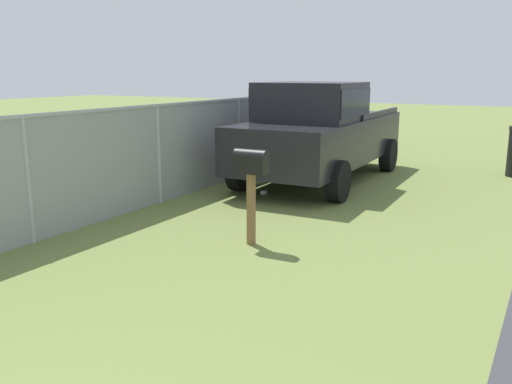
{
  "coord_description": "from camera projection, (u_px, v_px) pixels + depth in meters",
  "views": [
    {
      "loc": [
        -0.16,
        -2.14,
        2.29
      ],
      "look_at": [
        4.61,
        0.58,
        1.06
      ],
      "focal_mm": 37.74,
      "sensor_mm": 36.0,
      "label": 1
    }
  ],
  "objects": [
    {
      "name": "fence_section",
      "position": [
        203.0,
        142.0,
        10.59
      ],
      "size": [
        18.96,
        0.07,
        1.75
      ],
      "color": "#9EA3A8",
      "rests_on": "ground"
    },
    {
      "name": "litter_cup_by_mailbox",
      "position": [
        264.0,
        192.0,
        10.26
      ],
      "size": [
        0.12,
        0.1,
        0.08
      ],
      "primitive_type": "cylinder",
      "rotation": [
        0.0,
        1.57,
        2.88
      ],
      "color": "white",
      "rests_on": "ground"
    },
    {
      "name": "pickup_truck",
      "position": [
        319.0,
        130.0,
        11.27
      ],
      "size": [
        5.42,
        2.4,
        2.09
      ],
      "rotation": [
        0.0,
        0.0,
        3.17
      ],
      "color": "black",
      "rests_on": "ground"
    },
    {
      "name": "mailbox",
      "position": [
        251.0,
        169.0,
        7.09
      ],
      "size": [
        0.23,
        0.46,
        1.3
      ],
      "rotation": [
        0.0,
        0.0,
        0.04
      ],
      "color": "brown",
      "rests_on": "ground"
    }
  ]
}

